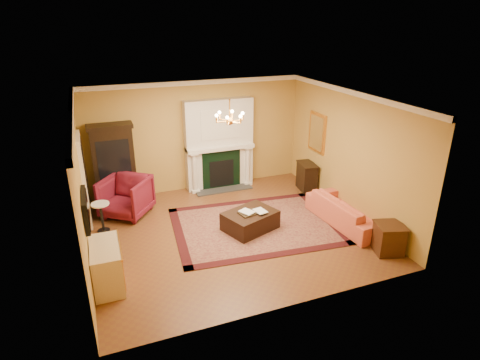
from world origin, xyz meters
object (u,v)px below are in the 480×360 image
console_table (307,177)px  leather_ottoman (250,220)px  china_cabinet (114,166)px  pedestal_table (102,215)px  end_table (389,239)px  commode (107,266)px  wingback_armchair (126,195)px  coral_sofa (346,207)px

console_table → leather_ottoman: (-2.34, -1.55, -0.15)m
china_cabinet → pedestal_table: bearing=-107.5°
end_table → commode: bearing=170.2°
commode → leather_ottoman: bearing=17.6°
wingback_armchair → coral_sofa: (4.74, -2.29, -0.11)m
commode → wingback_armchair: bearing=77.6°
coral_sofa → console_table: (0.13, 2.07, -0.04)m
wingback_armchair → console_table: size_ratio=1.42×
coral_sofa → pedestal_table: bearing=69.4°
pedestal_table → leather_ottoman: pedestal_table is taller
pedestal_table → leather_ottoman: 3.33m
wingback_armchair → leather_ottoman: (2.53, -1.76, -0.30)m
commode → china_cabinet: bearing=82.8°
commode → leather_ottoman: 3.32m
coral_sofa → leather_ottoman: bearing=72.8°
china_cabinet → pedestal_table: china_cabinet is taller
commode → end_table: commode is taller
end_table → console_table: 3.45m
pedestal_table → console_table: bearing=4.8°
china_cabinet → leather_ottoman: china_cabinet is taller
coral_sofa → console_table: size_ratio=2.86×
end_table → pedestal_table: bearing=151.1°
console_table → pedestal_table: bearing=-166.3°
wingback_armchair → leather_ottoman: size_ratio=0.94×
console_table → commode: bearing=-146.6°
wingback_armchair → pedestal_table: wingback_armchair is taller
china_cabinet → coral_sofa: china_cabinet is taller
wingback_armchair → end_table: size_ratio=1.76×
china_cabinet → pedestal_table: size_ratio=2.84×
console_table → coral_sofa: bearing=-84.8°
pedestal_table → console_table: size_ratio=0.95×
pedestal_table → end_table: (5.42, -2.99, -0.11)m
china_cabinet → wingback_armchair: 0.95m
coral_sofa → end_table: 1.39m
commode → leather_ottoman: size_ratio=0.94×
wingback_armchair → pedestal_table: size_ratio=1.50×
commode → coral_sofa: (5.38, 0.43, 0.02)m
pedestal_table → end_table: bearing=-28.9°
pedestal_table → wingback_armchair: bearing=48.0°
commode → coral_sofa: size_ratio=0.50×
china_cabinet → coral_sofa: bearing=-32.4°
wingback_armchair → commode: size_ratio=1.00×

